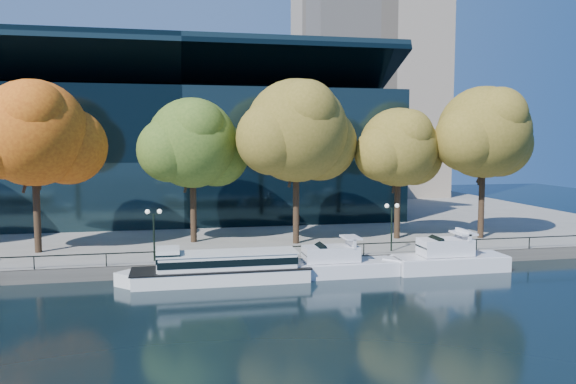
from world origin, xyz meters
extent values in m
plane|color=black|center=(0.00, 0.00, 0.00)|extent=(160.00, 160.00, 0.00)
cube|color=slate|center=(0.00, 36.50, 0.50)|extent=(90.00, 67.00, 1.00)
cube|color=#47443F|center=(0.00, 3.05, 0.50)|extent=(90.00, 0.25, 1.00)
cube|color=black|center=(0.00, 3.25, 1.95)|extent=(88.20, 0.08, 0.08)
cube|color=black|center=(0.00, 3.25, 1.45)|extent=(0.07, 0.07, 0.90)
cube|color=black|center=(-4.00, 32.00, 8.00)|extent=(50.00, 24.00, 16.00)
cube|color=black|center=(-4.00, 28.00, 17.50)|extent=(50.00, 17.14, 7.86)
cube|color=tan|center=(28.00, 55.00, 32.50)|extent=(22.00, 22.00, 65.00)
cube|color=silver|center=(-1.70, 0.84, 0.50)|extent=(12.64, 3.07, 0.99)
cube|color=black|center=(-1.70, 0.84, 1.01)|extent=(12.89, 3.13, 0.11)
cube|color=silver|center=(-8.02, 0.84, 0.50)|extent=(2.54, 2.54, 0.99)
cube|color=silver|center=(-1.25, 0.84, 1.58)|extent=(9.86, 2.52, 1.08)
cube|color=black|center=(-1.25, 0.84, 1.63)|extent=(9.99, 2.58, 0.50)
cube|color=silver|center=(-1.25, 0.84, 2.17)|extent=(10.11, 2.64, 0.09)
cube|color=silver|center=(-5.49, 0.84, 1.85)|extent=(1.63, 2.15, 1.63)
cube|color=black|center=(-5.49, 0.84, 2.03)|extent=(1.67, 2.21, 0.63)
cube|color=silver|center=(7.08, 1.07, 0.53)|extent=(9.27, 2.65, 1.06)
cube|color=silver|center=(2.44, 1.07, 0.53)|extent=(2.03, 2.03, 1.06)
cube|color=silver|center=(7.08, 1.07, 1.08)|extent=(9.09, 2.60, 0.07)
cube|color=silver|center=(6.61, 1.07, 1.72)|extent=(4.17, 1.99, 1.15)
cube|color=black|center=(5.41, 1.07, 1.81)|extent=(1.83, 1.91, 1.45)
cube|color=silver|center=(8.19, 1.07, 2.56)|extent=(0.22, 2.07, 0.71)
cube|color=silver|center=(8.19, 1.07, 2.91)|extent=(1.24, 2.07, 0.13)
cube|color=silver|center=(16.30, 0.75, 0.60)|extent=(9.00, 2.80, 1.20)
cube|color=silver|center=(11.81, 0.75, 0.60)|extent=(2.21, 2.21, 1.20)
cube|color=silver|center=(16.30, 0.75, 1.22)|extent=(8.82, 2.74, 0.08)
cube|color=silver|center=(15.85, 0.75, 1.95)|extent=(4.05, 2.10, 1.30)
cube|color=black|center=(14.68, 0.75, 2.05)|extent=(1.83, 2.02, 1.51)
cube|color=silver|center=(17.38, 0.75, 2.90)|extent=(0.25, 2.18, 0.80)
cube|color=silver|center=(17.38, 0.75, 3.00)|extent=(1.40, 2.18, 0.15)
cylinder|color=black|center=(-16.17, 9.87, 4.96)|extent=(0.56, 0.56, 7.92)
cylinder|color=black|center=(-15.67, 10.07, 8.07)|extent=(1.24, 1.89, 3.96)
cylinder|color=black|center=(-16.57, 9.57, 7.79)|extent=(1.14, 1.29, 3.54)
sphere|color=#AD3B0D|center=(-16.17, 9.87, 10.90)|extent=(8.74, 8.74, 8.74)
sphere|color=#AD3B0D|center=(-13.77, 11.18, 9.81)|extent=(6.56, 6.56, 6.56)
sphere|color=#AD3B0D|center=(-18.36, 8.99, 10.25)|extent=(6.12, 6.12, 6.12)
sphere|color=#AD3B0D|center=(-15.74, 8.12, 12.43)|extent=(5.24, 5.24, 5.24)
cylinder|color=black|center=(-3.30, 12.17, 4.62)|extent=(0.56, 0.56, 7.25)
cylinder|color=black|center=(-2.80, 12.37, 7.47)|extent=(1.16, 1.76, 3.63)
cylinder|color=black|center=(-3.70, 11.87, 7.21)|extent=(1.07, 1.21, 3.24)
sphere|color=#3B571B|center=(-3.30, 12.17, 10.06)|extent=(8.16, 8.16, 8.16)
sphere|color=#3B571B|center=(-1.06, 13.39, 9.04)|extent=(6.12, 6.12, 6.12)
sphere|color=#3B571B|center=(-5.34, 11.35, 9.45)|extent=(5.71, 5.71, 5.71)
sphere|color=#3B571B|center=(-2.89, 10.53, 11.49)|extent=(4.90, 4.90, 4.90)
cylinder|color=black|center=(5.77, 9.65, 5.06)|extent=(0.56, 0.56, 8.12)
cylinder|color=black|center=(6.27, 9.85, 8.25)|extent=(1.26, 1.93, 4.05)
cylinder|color=black|center=(5.37, 9.35, 7.96)|extent=(1.16, 1.32, 3.63)
sphere|color=brown|center=(5.77, 9.65, 11.15)|extent=(9.20, 9.20, 9.20)
sphere|color=brown|center=(8.30, 11.03, 10.01)|extent=(6.90, 6.90, 6.90)
sphere|color=brown|center=(3.47, 8.73, 10.47)|extent=(6.44, 6.44, 6.44)
sphere|color=brown|center=(6.23, 7.81, 12.76)|extent=(5.52, 5.52, 5.52)
cylinder|color=black|center=(15.75, 10.29, 4.46)|extent=(0.56, 0.56, 6.92)
cylinder|color=black|center=(16.25, 10.49, 7.18)|extent=(1.13, 1.69, 3.47)
cylinder|color=black|center=(15.35, 9.99, 6.93)|extent=(1.03, 1.17, 3.10)
sphere|color=brown|center=(15.75, 10.29, 9.65)|extent=(7.40, 7.40, 7.40)
sphere|color=brown|center=(17.78, 11.40, 8.72)|extent=(5.55, 5.55, 5.55)
sphere|color=brown|center=(13.90, 9.55, 9.09)|extent=(5.18, 5.18, 5.18)
sphere|color=brown|center=(16.12, 8.81, 10.94)|extent=(4.44, 4.44, 4.44)
cylinder|color=black|center=(23.71, 8.93, 5.02)|extent=(0.56, 0.56, 8.04)
cylinder|color=black|center=(24.21, 9.13, 8.18)|extent=(1.25, 1.91, 4.01)
cylinder|color=black|center=(23.31, 8.63, 7.89)|extent=(1.15, 1.31, 3.59)
sphere|color=brown|center=(23.71, 8.93, 11.05)|extent=(8.64, 8.64, 8.64)
sphere|color=brown|center=(26.08, 10.23, 9.97)|extent=(6.48, 6.48, 6.48)
sphere|color=brown|center=(21.55, 8.07, 10.40)|extent=(6.05, 6.05, 6.05)
sphere|color=brown|center=(24.14, 7.21, 12.56)|extent=(5.19, 5.19, 5.19)
cylinder|color=black|center=(-6.57, 4.50, 2.80)|extent=(0.14, 0.14, 3.60)
cube|color=black|center=(-6.57, 4.50, 4.65)|extent=(0.90, 0.06, 0.06)
sphere|color=white|center=(-7.02, 4.50, 4.85)|extent=(0.36, 0.36, 0.36)
sphere|color=white|center=(-6.12, 4.50, 4.85)|extent=(0.36, 0.36, 0.36)
cylinder|color=black|center=(12.86, 4.50, 2.80)|extent=(0.14, 0.14, 3.60)
cube|color=black|center=(12.86, 4.50, 4.65)|extent=(0.90, 0.06, 0.06)
sphere|color=white|center=(12.41, 4.50, 4.85)|extent=(0.36, 0.36, 0.36)
sphere|color=white|center=(13.31, 4.50, 4.85)|extent=(0.36, 0.36, 0.36)
camera|label=1|loc=(-4.93, -39.43, 10.30)|focal=35.00mm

